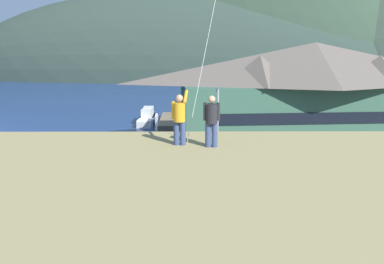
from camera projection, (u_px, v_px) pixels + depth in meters
ground_plane at (216, 234)px, 23.38m from camera, size 600.00×600.00×0.00m
parking_lot_pad at (211, 200)px, 28.25m from camera, size 40.00×20.00×0.10m
bay_water at (197, 97)px, 81.98m from camera, size 360.00×84.00×0.03m
far_hill_west_ridge at (187, 77)px, 129.60m from camera, size 144.38×46.18×53.37m
far_hill_east_peak at (267, 75)px, 134.69m from camera, size 94.66×45.20×94.04m
harbor_lodge at (313, 91)px, 43.33m from camera, size 29.84×12.30×10.66m
wharf_dock at (172, 121)px, 54.96m from camera, size 3.20×10.21×0.70m
moored_boat_wharfside at (148, 119)px, 54.10m from camera, size 2.33×5.79×2.16m
moored_boat_outer_mooring at (196, 120)px, 53.35m from camera, size 2.43×5.73×2.16m
moored_boat_inner_slip at (149, 117)px, 55.96m from camera, size 2.02×5.88×2.16m
parked_car_lone_by_shed at (354, 220)px, 22.61m from camera, size 4.24×2.13×1.82m
parked_car_back_row_left at (240, 213)px, 23.55m from camera, size 4.31×2.27×1.82m
parked_car_mid_row_near at (381, 176)px, 30.09m from camera, size 4.32×2.30×1.82m
parked_car_front_row_red at (267, 182)px, 28.79m from camera, size 4.24×2.14×1.82m
parked_car_back_row_right at (61, 206)px, 24.62m from camera, size 4.20×2.06×1.82m
parked_car_corner_spot at (127, 221)px, 22.56m from camera, size 4.30×2.25×1.82m
parked_car_front_row_end at (191, 184)px, 28.40m from camera, size 4.27×2.20×1.82m
parking_light_pole at (217, 126)px, 32.81m from camera, size 0.24×0.78×6.96m
person_kite_flyer at (180, 118)px, 13.94m from camera, size 0.57×0.64×1.86m
person_companion at (212, 120)px, 13.67m from camera, size 0.55×0.40×1.74m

